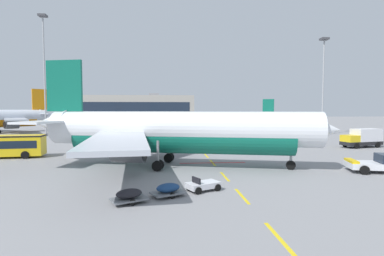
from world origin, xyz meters
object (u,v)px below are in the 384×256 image
Objects in this scene: airliner_mid_left at (236,120)px; catering_truck at (363,138)px; apron_light_mast_far at (323,75)px; airliner_foreground at (176,132)px; apron_light_mast_near at (44,62)px; baggage_train at (169,189)px; pushback_tug at (381,164)px.

airliner_mid_left is 48.78m from catering_truck.
apron_light_mast_far is at bearing -56.92° from airliner_mid_left.
airliner_mid_left is at bearing 70.96° from airliner_foreground.
airliner_foreground is at bearing -109.04° from airliner_mid_left.
baggage_train is at bearing -61.57° from apron_light_mast_near.
airliner_mid_left reaches higher than baggage_train.
catering_truck is (11.27, 19.43, 0.74)m from pushback_tug.
airliner_foreground is 53.99m from apron_light_mast_far.
apron_light_mast_far is (5.24, 23.08, 13.19)m from catering_truck.
catering_truck is 42.16m from baggage_train.
pushback_tug is at bearing 17.05° from baggage_train.
airliner_foreground is 1.37× the size of airliner_mid_left.
airliner_foreground is at bearing 85.19° from baggage_train.
apron_light_mast_near is (-29.84, 41.54, 13.60)m from airliner_foreground.
pushback_tug is 0.78× the size of baggage_train.
baggage_train is (-33.08, -26.12, -1.12)m from catering_truck.
airliner_foreground is 4.69× the size of catering_truck.
apron_light_mast_near is 1.21× the size of apron_light_mast_far.
apron_light_mast_near reaches higher than airliner_mid_left.
pushback_tug is 0.27× the size of apron_light_mast_far.
apron_light_mast_near is at bearing 176.52° from apron_light_mast_far.
airliner_foreground is at bearing -134.90° from apron_light_mast_far.
catering_truck is 0.31× the size of apron_light_mast_far.
airliner_foreground is 65.54m from airliner_mid_left.
catering_truck is (10.72, -47.57, -1.45)m from airliner_mid_left.
airliner_mid_left is 0.88× the size of apron_light_mast_near.
apron_light_mast_far is at bearing 68.77° from pushback_tug.
apron_light_mast_near is (-51.21, -20.41, 14.46)m from airliner_mid_left.
pushback_tug is 47.69m from apron_light_mast_far.
apron_light_mast_near is (-61.92, 27.16, 15.91)m from catering_truck.
baggage_train is 0.35× the size of apron_light_mast_far.
baggage_train is 63.98m from apron_light_mast_far.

